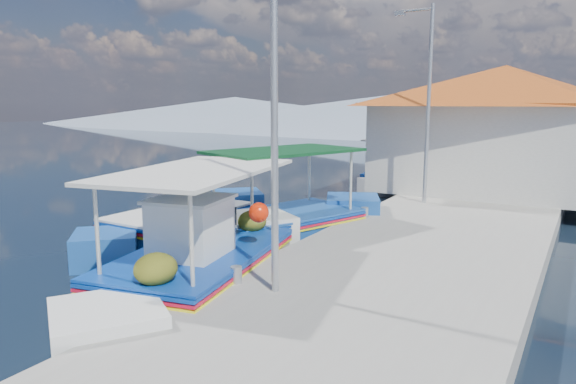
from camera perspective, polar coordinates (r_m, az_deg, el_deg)
The scene contains 11 objects.
ground at distance 11.04m, azimuth -28.66°, elevation -10.78°, with size 160.00×160.00×0.00m, color black.
quay at distance 12.12m, azimuth 13.99°, elevation -6.80°, with size 5.00×44.00×0.50m, color gray.
bollards at distance 12.07m, azimuth 3.41°, elevation -4.62°, with size 0.20×17.20×0.30m.
main_caique at distance 10.67m, azimuth -9.18°, elevation -7.48°, with size 3.28×7.84×2.63m.
caique_green_canopy at distance 13.98m, azimuth -0.36°, elevation -3.64°, with size 3.74×6.75×2.69m.
caique_blue_hull at distance 14.35m, azimuth -11.37°, elevation -3.77°, with size 2.16×6.91×1.23m.
caique_far at distance 23.51m, azimuth 11.44°, elevation 1.75°, with size 2.29×6.60×2.32m.
harbor_building at distance 20.42m, azimuth 22.21°, elevation 6.64°, with size 10.49×10.49×4.40m.
lamp_post_near at distance 8.50m, azimuth -2.04°, elevation 11.12°, with size 1.21×0.14×6.00m.
lamp_post_far at distance 16.83m, azimuth 14.71°, elevation 10.18°, with size 1.21×0.14×6.00m.
mountain_ridge at distance 61.28m, azimuth 27.94°, elevation 7.19°, with size 171.40×96.00×5.50m.
Camera 1 is at (9.02, -5.21, 3.66)m, focal length 32.82 mm.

